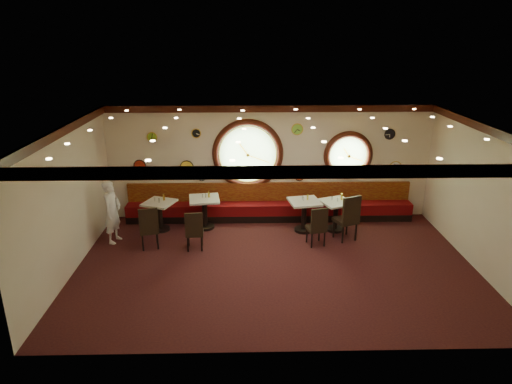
# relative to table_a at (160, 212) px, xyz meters

# --- Properties ---
(floor) EXTENTS (9.00, 6.00, 0.00)m
(floor) POSITION_rel_table_a_xyz_m (2.96, -2.05, -0.51)
(floor) COLOR black
(floor) RESTS_ON ground
(ceiling) EXTENTS (9.00, 6.00, 0.02)m
(ceiling) POSITION_rel_table_a_xyz_m (2.96, -2.05, 2.69)
(ceiling) COLOR #B37B32
(ceiling) RESTS_ON wall_back
(wall_back) EXTENTS (9.00, 0.02, 3.20)m
(wall_back) POSITION_rel_table_a_xyz_m (2.96, 0.95, 1.09)
(wall_back) COLOR beige
(wall_back) RESTS_ON floor
(wall_front) EXTENTS (9.00, 0.02, 3.20)m
(wall_front) POSITION_rel_table_a_xyz_m (2.96, -5.05, 1.09)
(wall_front) COLOR beige
(wall_front) RESTS_ON floor
(wall_left) EXTENTS (0.02, 6.00, 3.20)m
(wall_left) POSITION_rel_table_a_xyz_m (-1.54, -2.05, 1.09)
(wall_left) COLOR beige
(wall_left) RESTS_ON floor
(wall_right) EXTENTS (0.02, 6.00, 3.20)m
(wall_right) POSITION_rel_table_a_xyz_m (7.46, -2.05, 1.09)
(wall_right) COLOR beige
(wall_right) RESTS_ON floor
(molding_back) EXTENTS (9.00, 0.10, 0.18)m
(molding_back) POSITION_rel_table_a_xyz_m (2.96, 0.90, 2.60)
(molding_back) COLOR #341109
(molding_back) RESTS_ON wall_back
(molding_front) EXTENTS (9.00, 0.10, 0.18)m
(molding_front) POSITION_rel_table_a_xyz_m (2.96, -5.00, 2.60)
(molding_front) COLOR #341109
(molding_front) RESTS_ON wall_back
(molding_left) EXTENTS (0.10, 6.00, 0.18)m
(molding_left) POSITION_rel_table_a_xyz_m (-1.49, -2.05, 2.60)
(molding_left) COLOR #341109
(molding_left) RESTS_ON wall_back
(molding_right) EXTENTS (0.10, 6.00, 0.18)m
(molding_right) POSITION_rel_table_a_xyz_m (7.41, -2.05, 2.60)
(molding_right) COLOR #341109
(molding_right) RESTS_ON wall_back
(banquette_base) EXTENTS (8.00, 0.55, 0.20)m
(banquette_base) POSITION_rel_table_a_xyz_m (2.96, 0.67, -0.41)
(banquette_base) COLOR black
(banquette_base) RESTS_ON floor
(banquette_seat) EXTENTS (8.00, 0.55, 0.30)m
(banquette_seat) POSITION_rel_table_a_xyz_m (2.96, 0.67, -0.16)
(banquette_seat) COLOR #56070B
(banquette_seat) RESTS_ON banquette_base
(banquette_back) EXTENTS (8.00, 0.10, 0.55)m
(banquette_back) POSITION_rel_table_a_xyz_m (2.96, 0.89, 0.24)
(banquette_back) COLOR #5B0B07
(banquette_back) RESTS_ON wall_back
(porthole_left_glass) EXTENTS (1.66, 0.02, 1.66)m
(porthole_left_glass) POSITION_rel_table_a_xyz_m (2.36, 0.95, 1.34)
(porthole_left_glass) COLOR #91C676
(porthole_left_glass) RESTS_ON wall_back
(porthole_left_frame) EXTENTS (1.98, 0.18, 1.98)m
(porthole_left_frame) POSITION_rel_table_a_xyz_m (2.36, 0.93, 1.34)
(porthole_left_frame) COLOR #341109
(porthole_left_frame) RESTS_ON wall_back
(porthole_left_ring) EXTENTS (1.61, 0.03, 1.61)m
(porthole_left_ring) POSITION_rel_table_a_xyz_m (2.36, 0.90, 1.34)
(porthole_left_ring) COLOR gold
(porthole_left_ring) RESTS_ON wall_back
(porthole_right_glass) EXTENTS (1.10, 0.02, 1.10)m
(porthole_right_glass) POSITION_rel_table_a_xyz_m (5.16, 0.95, 1.29)
(porthole_right_glass) COLOR #91C676
(porthole_right_glass) RESTS_ON wall_back
(porthole_right_frame) EXTENTS (1.38, 0.18, 1.38)m
(porthole_right_frame) POSITION_rel_table_a_xyz_m (5.16, 0.93, 1.29)
(porthole_right_frame) COLOR #341109
(porthole_right_frame) RESTS_ON wall_back
(porthole_right_ring) EXTENTS (1.09, 0.03, 1.09)m
(porthole_right_ring) POSITION_rel_table_a_xyz_m (5.16, 0.90, 1.29)
(porthole_right_ring) COLOR gold
(porthole_right_ring) RESTS_ON wall_back
(wall_clock_0) EXTENTS (0.34, 0.03, 0.34)m
(wall_clock_0) POSITION_rel_table_a_xyz_m (6.51, 0.91, 0.94)
(wall_clock_0) COLOR white
(wall_clock_0) RESTS_ON wall_back
(wall_clock_1) EXTENTS (0.24, 0.03, 0.24)m
(wall_clock_1) POSITION_rel_table_a_xyz_m (0.96, 0.91, 1.94)
(wall_clock_1) COLOR black
(wall_clock_1) RESTS_ON wall_back
(wall_clock_2) EXTENTS (0.32, 0.03, 0.32)m
(wall_clock_2) POSITION_rel_table_a_xyz_m (-0.64, 0.91, 1.04)
(wall_clock_2) COLOR #B52712
(wall_clock_2) RESTS_ON wall_back
(wall_clock_3) EXTENTS (0.28, 0.03, 0.28)m
(wall_clock_3) POSITION_rel_table_a_xyz_m (6.26, 0.91, 1.89)
(wall_clock_3) COLOR black
(wall_clock_3) RESTS_ON wall_back
(wall_clock_4) EXTENTS (0.20, 0.03, 0.20)m
(wall_clock_4) POSITION_rel_table_a_xyz_m (1.06, 0.91, 0.69)
(wall_clock_4) COLOR silver
(wall_clock_4) RESTS_ON wall_back
(wall_clock_5) EXTENTS (0.26, 0.03, 0.26)m
(wall_clock_5) POSITION_rel_table_a_xyz_m (-0.24, 0.91, 1.84)
(wall_clock_5) COLOR #82B624
(wall_clock_5) RESTS_ON wall_back
(wall_clock_6) EXTENTS (0.36, 0.03, 0.36)m
(wall_clock_6) POSITION_rel_table_a_xyz_m (0.66, 0.91, 0.99)
(wall_clock_6) COLOR yellow
(wall_clock_6) RESTS_ON wall_back
(wall_clock_7) EXTENTS (0.30, 0.03, 0.30)m
(wall_clock_7) POSITION_rel_table_a_xyz_m (3.71, 0.91, 2.04)
(wall_clock_7) COLOR #87D442
(wall_clock_7) RESTS_ON wall_back
(wall_clock_8) EXTENTS (0.24, 0.03, 0.24)m
(wall_clock_8) POSITION_rel_table_a_xyz_m (3.81, 0.91, 0.69)
(wall_clock_8) COLOR red
(wall_clock_8) RESTS_ON wall_back
(table_a) EXTENTS (0.95, 0.95, 0.81)m
(table_a) POSITION_rel_table_a_xyz_m (0.00, 0.00, 0.00)
(table_a) COLOR black
(table_a) RESTS_ON floor
(table_b) EXTENTS (0.88, 0.88, 0.86)m
(table_b) POSITION_rel_table_a_xyz_m (1.18, 0.11, 0.03)
(table_b) COLOR black
(table_b) RESTS_ON floor
(table_c) EXTENTS (0.91, 0.91, 0.86)m
(table_c) POSITION_rel_table_a_xyz_m (3.83, -0.14, 0.03)
(table_c) COLOR black
(table_c) RESTS_ON floor
(table_d) EXTENTS (0.98, 0.98, 0.83)m
(table_d) POSITION_rel_table_a_xyz_m (4.68, -0.12, 0.01)
(table_d) COLOR black
(table_d) RESTS_ON floor
(chair_a) EXTENTS (0.55, 0.55, 0.67)m
(chair_a) POSITION_rel_table_a_xyz_m (-0.06, -1.12, 0.11)
(chair_a) COLOR black
(chair_a) RESTS_ON floor
(chair_b) EXTENTS (0.45, 0.45, 0.63)m
(chair_b) POSITION_rel_table_a_xyz_m (1.04, -1.23, 0.07)
(chair_b) COLOR black
(chair_b) RESTS_ON floor
(chair_c) EXTENTS (0.52, 0.52, 0.63)m
(chair_c) POSITION_rel_table_a_xyz_m (4.05, -1.06, 0.07)
(chair_c) COLOR black
(chair_c) RESTS_ON floor
(chair_d) EXTENTS (0.67, 0.67, 0.76)m
(chair_d) POSITION_rel_table_a_xyz_m (4.87, -0.77, 0.19)
(chair_d) COLOR black
(chair_d) RESTS_ON floor
(condiment_a_salt) EXTENTS (0.03, 0.03, 0.09)m
(condiment_a_salt) POSITION_rel_table_a_xyz_m (-0.13, 0.06, 0.35)
(condiment_a_salt) COLOR silver
(condiment_a_salt) RESTS_ON table_a
(condiment_b_salt) EXTENTS (0.03, 0.03, 0.09)m
(condiment_b_salt) POSITION_rel_table_a_xyz_m (1.14, 0.15, 0.40)
(condiment_b_salt) COLOR silver
(condiment_b_salt) RESTS_ON table_b
(condiment_c_salt) EXTENTS (0.03, 0.03, 0.09)m
(condiment_c_salt) POSITION_rel_table_a_xyz_m (3.80, -0.06, 0.40)
(condiment_c_salt) COLOR silver
(condiment_c_salt) RESTS_ON table_c
(condiment_d_salt) EXTENTS (0.04, 0.04, 0.10)m
(condiment_d_salt) POSITION_rel_table_a_xyz_m (4.58, -0.01, 0.37)
(condiment_d_salt) COLOR silver
(condiment_d_salt) RESTS_ON table_d
(condiment_a_pepper) EXTENTS (0.04, 0.04, 0.11)m
(condiment_a_pepper) POSITION_rel_table_a_xyz_m (0.01, -0.05, 0.35)
(condiment_a_pepper) COLOR #BCBDC1
(condiment_a_pepper) RESTS_ON table_a
(condiment_b_pepper) EXTENTS (0.04, 0.04, 0.11)m
(condiment_b_pepper) POSITION_rel_table_a_xyz_m (1.22, 0.15, 0.41)
(condiment_b_pepper) COLOR #B9BABE
(condiment_b_pepper) RESTS_ON table_b
(condiment_c_pepper) EXTENTS (0.03, 0.03, 0.10)m
(condiment_c_pepper) POSITION_rel_table_a_xyz_m (3.80, -0.14, 0.40)
(condiment_c_pepper) COLOR silver
(condiment_c_pepper) RESTS_ON table_c
(condiment_d_pepper) EXTENTS (0.04, 0.04, 0.11)m
(condiment_d_pepper) POSITION_rel_table_a_xyz_m (4.71, -0.13, 0.37)
(condiment_d_pepper) COLOR silver
(condiment_d_pepper) RESTS_ON table_d
(condiment_a_bottle) EXTENTS (0.06, 0.06, 0.18)m
(condiment_a_bottle) POSITION_rel_table_a_xyz_m (0.11, 0.11, 0.39)
(condiment_a_bottle) COLOR #C4882E
(condiment_a_bottle) RESTS_ON table_a
(condiment_b_bottle) EXTENTS (0.06, 0.06, 0.18)m
(condiment_b_bottle) POSITION_rel_table_a_xyz_m (1.30, 0.17, 0.44)
(condiment_b_bottle) COLOR gold
(condiment_b_bottle) RESTS_ON table_b
(condiment_c_bottle) EXTENTS (0.05, 0.05, 0.15)m
(condiment_c_bottle) POSITION_rel_table_a_xyz_m (3.92, -0.08, 0.42)
(condiment_c_bottle) COLOR yellow
(condiment_c_bottle) RESTS_ON table_c
(condiment_d_bottle) EXTENTS (0.05, 0.05, 0.17)m
(condiment_d_bottle) POSITION_rel_table_a_xyz_m (4.84, -0.01, 0.41)
(condiment_d_bottle) COLOR gold
(condiment_d_bottle) RESTS_ON table_d
(waiter) EXTENTS (0.51, 0.66, 1.61)m
(waiter) POSITION_rel_table_a_xyz_m (-1.04, -0.68, 0.30)
(waiter) COLOR white
(waiter) RESTS_ON floor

